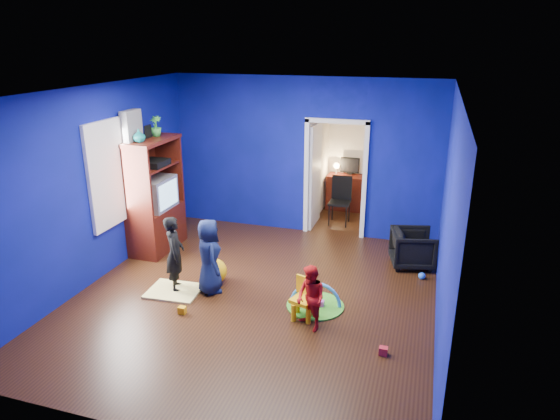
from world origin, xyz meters
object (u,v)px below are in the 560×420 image
(vase, at_px, (139,136))
(armchair, at_px, (413,248))
(tv_armoire, at_px, (155,195))
(folding_chair, at_px, (340,202))
(study_desk, at_px, (348,192))
(child_navy, at_px, (209,256))
(toddler_red, at_px, (311,298))
(kid_chair, at_px, (303,301))
(play_mat, at_px, (315,306))
(child_black, at_px, (175,254))
(crt_tv, at_px, (156,193))
(hopper_ball, at_px, (214,271))

(vase, bearing_deg, armchair, 11.66)
(tv_armoire, bearing_deg, folding_chair, 37.28)
(study_desk, bearing_deg, vase, -129.61)
(child_navy, relative_size, vase, 5.46)
(vase, bearing_deg, child_navy, -29.52)
(child_navy, bearing_deg, vase, 23.72)
(toddler_red, height_order, tv_armoire, tv_armoire)
(armchair, xyz_separation_m, kid_chair, (-1.29, -2.09, -0.05))
(tv_armoire, bearing_deg, vase, -90.00)
(play_mat, bearing_deg, toddler_red, -83.58)
(armchair, height_order, toddler_red, toddler_red)
(child_black, relative_size, folding_chair, 1.24)
(armchair, bearing_deg, child_black, 106.22)
(toddler_red, height_order, kid_chair, toddler_red)
(crt_tv, relative_size, hopper_ball, 1.81)
(child_black, xyz_separation_m, kid_chair, (1.99, -0.24, -0.32))
(vase, height_order, hopper_ball, vase)
(hopper_ball, xyz_separation_m, kid_chair, (1.54, -0.58, 0.06))
(crt_tv, distance_m, kid_chair, 3.43)
(hopper_ball, height_order, kid_chair, kid_chair)
(armchair, distance_m, toddler_red, 2.56)
(toddler_red, xyz_separation_m, folding_chair, (-0.36, 3.85, 0.03))
(vase, distance_m, tv_armoire, 1.12)
(folding_chair, bearing_deg, child_black, -117.53)
(toddler_red, bearing_deg, study_desk, 134.82)
(vase, bearing_deg, folding_chair, 40.95)
(armchair, height_order, folding_chair, folding_chair)
(folding_chair, bearing_deg, play_mat, -84.81)
(child_black, height_order, play_mat, child_black)
(child_navy, xyz_separation_m, crt_tv, (-1.50, 1.17, 0.46))
(child_black, bearing_deg, vase, 20.90)
(kid_chair, distance_m, folding_chair, 3.66)
(toddler_red, distance_m, vase, 3.84)
(child_black, height_order, study_desk, child_black)
(armchair, xyz_separation_m, study_desk, (-1.50, 2.51, 0.07))
(armchair, relative_size, kid_chair, 1.34)
(armchair, distance_m, child_navy, 3.30)
(child_black, height_order, vase, vase)
(child_navy, xyz_separation_m, tv_armoire, (-1.54, 1.17, 0.42))
(tv_armoire, height_order, folding_chair, tv_armoire)
(child_navy, relative_size, kid_chair, 2.23)
(vase, xyz_separation_m, play_mat, (3.12, -0.86, -2.05))
(child_black, distance_m, vase, 2.06)
(child_navy, bearing_deg, study_desk, -53.37)
(child_black, xyz_separation_m, vase, (-1.04, 0.96, 1.49))
(armchair, height_order, hopper_ball, armchair)
(study_desk, bearing_deg, child_navy, -106.61)
(hopper_ball, bearing_deg, armchair, 28.17)
(child_navy, xyz_separation_m, study_desk, (1.28, 4.28, -0.18))
(child_navy, bearing_deg, toddler_red, -144.69)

